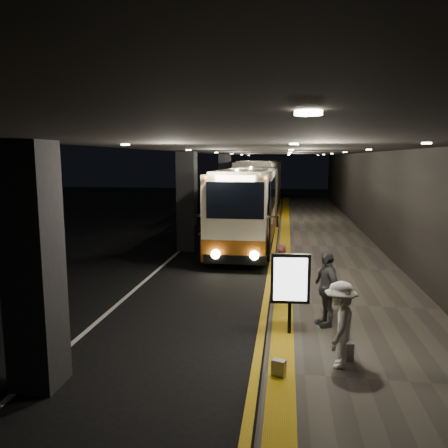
# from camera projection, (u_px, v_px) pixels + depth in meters

# --- Properties ---
(ground) EXTENTS (90.00, 90.00, 0.00)m
(ground) POSITION_uv_depth(u_px,v_px,m) (204.00, 274.00, 15.61)
(ground) COLOR black
(lane_line_white) EXTENTS (0.12, 50.00, 0.01)m
(lane_line_white) POSITION_uv_depth(u_px,v_px,m) (186.00, 245.00, 20.75)
(lane_line_white) COLOR silver
(lane_line_white) RESTS_ON ground
(kerb_stripe_yellow) EXTENTS (0.18, 50.00, 0.01)m
(kerb_stripe_yellow) POSITION_uv_depth(u_px,v_px,m) (274.00, 248.00, 20.17)
(kerb_stripe_yellow) COLOR gold
(kerb_stripe_yellow) RESTS_ON ground
(sidewalk) EXTENTS (4.50, 50.00, 0.15)m
(sidewalk) POSITION_uv_depth(u_px,v_px,m) (327.00, 248.00, 19.82)
(sidewalk) COLOR #514C44
(sidewalk) RESTS_ON ground
(tactile_strip) EXTENTS (0.50, 50.00, 0.01)m
(tactile_strip) POSITION_uv_depth(u_px,v_px,m) (285.00, 245.00, 20.08)
(tactile_strip) COLOR gold
(tactile_strip) RESTS_ON sidewalk
(terminal_wall) EXTENTS (0.10, 50.00, 6.00)m
(terminal_wall) POSITION_uv_depth(u_px,v_px,m) (382.00, 184.00, 19.07)
(terminal_wall) COLOR black
(terminal_wall) RESTS_ON ground
(support_columns) EXTENTS (0.80, 24.80, 4.40)m
(support_columns) POSITION_uv_depth(u_px,v_px,m) (187.00, 201.00, 19.41)
(support_columns) COLOR black
(support_columns) RESTS_ON ground
(canopy) EXTENTS (9.00, 50.00, 0.40)m
(canopy) POSITION_uv_depth(u_px,v_px,m) (279.00, 147.00, 19.47)
(canopy) COLOR black
(canopy) RESTS_ON support_columns
(coach_main) EXTENTS (2.50, 11.35, 3.52)m
(coach_main) POSITION_uv_depth(u_px,v_px,m) (249.00, 209.00, 20.85)
(coach_main) COLOR beige
(coach_main) RESTS_ON ground
(coach_second) EXTENTS (3.00, 12.21, 3.81)m
(coach_second) POSITION_uv_depth(u_px,v_px,m) (260.00, 188.00, 33.96)
(coach_second) COLOR beige
(coach_second) RESTS_ON ground
(passenger_boarding) EXTENTS (0.42, 0.59, 1.51)m
(passenger_boarding) POSITION_uv_depth(u_px,v_px,m) (282.00, 270.00, 12.62)
(passenger_boarding) COLOR #A6544D
(passenger_boarding) RESTS_ON sidewalk
(passenger_waiting_white) EXTENTS (0.75, 1.17, 1.66)m
(passenger_waiting_white) POSITION_uv_depth(u_px,v_px,m) (340.00, 325.00, 8.25)
(passenger_waiting_white) COLOR silver
(passenger_waiting_white) RESTS_ON sidewalk
(passenger_waiting_grey) EXTENTS (0.90, 1.18, 1.80)m
(passenger_waiting_grey) POSITION_uv_depth(u_px,v_px,m) (326.00, 288.00, 10.30)
(passenger_waiting_grey) COLOR #48494D
(passenger_waiting_grey) RESTS_ON sidewalk
(bag_polka) EXTENTS (0.31, 0.17, 0.36)m
(bag_polka) POSITION_uv_depth(u_px,v_px,m) (346.00, 352.00, 8.57)
(bag_polka) COLOR black
(bag_polka) RESTS_ON sidewalk
(bag_plain) EXTENTS (0.28, 0.21, 0.31)m
(bag_plain) POSITION_uv_depth(u_px,v_px,m) (279.00, 368.00, 7.97)
(bag_plain) COLOR silver
(bag_plain) RESTS_ON sidewalk
(info_sign) EXTENTS (0.88, 0.18, 1.85)m
(info_sign) POSITION_uv_depth(u_px,v_px,m) (290.00, 280.00, 9.73)
(info_sign) COLOR black
(info_sign) RESTS_ON sidewalk
(stanchion_post) EXTENTS (0.05, 0.05, 1.08)m
(stanchion_post) POSITION_uv_depth(u_px,v_px,m) (281.00, 279.00, 12.45)
(stanchion_post) COLOR black
(stanchion_post) RESTS_ON sidewalk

